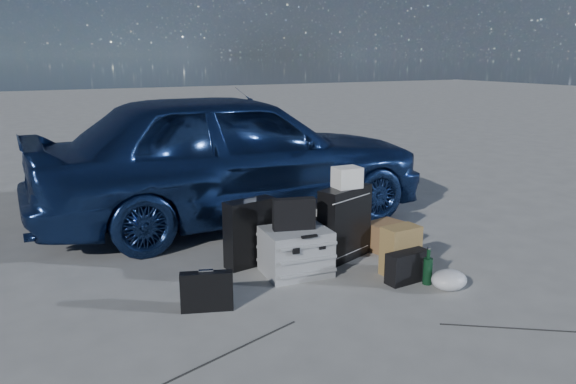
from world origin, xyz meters
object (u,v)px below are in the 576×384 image
object	(u,v)px
car	(232,155)
briefcase	(207,291)
pelican_case	(296,251)
green_bottle	(428,267)
suitcase_left	(250,233)
cardboard_box	(386,236)
suitcase_right	(345,223)
duffel_bag	(309,229)

from	to	relation	value
car	briefcase	xyz separation A→B (m)	(-1.09, -2.14, -0.61)
pelican_case	green_bottle	size ratio (longest dim) A/B	1.80
suitcase_left	cardboard_box	size ratio (longest dim) A/B	1.69
cardboard_box	green_bottle	xyz separation A→B (m)	(-0.22, -0.85, 0.02)
pelican_case	cardboard_box	world-z (taller)	pelican_case
briefcase	green_bottle	bearing A→B (deg)	7.46
suitcase_left	cardboard_box	bearing A→B (deg)	-20.04
suitcase_right	cardboard_box	xyz separation A→B (m)	(0.50, -0.00, -0.21)
suitcase_left	duffel_bag	distance (m)	0.82
green_bottle	suitcase_left	bearing A→B (deg)	135.99
duffel_bag	green_bottle	bearing A→B (deg)	-90.01
pelican_case	suitcase_right	xyz separation A→B (m)	(0.59, 0.13, 0.14)
briefcase	duffel_bag	distance (m)	1.74
cardboard_box	car	bearing A→B (deg)	119.47
pelican_case	green_bottle	bearing A→B (deg)	-34.51
briefcase	cardboard_box	bearing A→B (deg)	32.47
pelican_case	duffel_bag	world-z (taller)	pelican_case
car	duffel_bag	world-z (taller)	car
green_bottle	cardboard_box	bearing A→B (deg)	75.42
car	green_bottle	world-z (taller)	car
green_bottle	suitcase_right	bearing A→B (deg)	107.80
suitcase_right	duffel_bag	size ratio (longest dim) A/B	1.07
suitcase_right	duffel_bag	xyz separation A→B (m)	(-0.09, 0.50, -0.18)
suitcase_left	suitcase_right	world-z (taller)	suitcase_right
pelican_case	duffel_bag	distance (m)	0.81
suitcase_left	green_bottle	world-z (taller)	suitcase_left
car	pelican_case	world-z (taller)	car
duffel_bag	car	bearing A→B (deg)	91.66
suitcase_right	duffel_bag	bearing A→B (deg)	80.34
briefcase	cardboard_box	distance (m)	2.08
duffel_bag	pelican_case	bearing A→B (deg)	-143.34
duffel_bag	briefcase	bearing A→B (deg)	-161.01
cardboard_box	green_bottle	world-z (taller)	green_bottle
briefcase	cardboard_box	xyz separation A→B (m)	(2.03, 0.47, -0.02)
suitcase_left	suitcase_right	distance (m)	0.89
green_bottle	duffel_bag	bearing A→B (deg)	105.17
car	suitcase_left	size ratio (longest dim) A/B	7.29
suitcase_right	cardboard_box	distance (m)	0.54
pelican_case	cardboard_box	xyz separation A→B (m)	(1.09, 0.13, -0.07)
suitcase_left	car	bearing A→B (deg)	63.86
suitcase_right	suitcase_left	bearing A→B (deg)	144.09
car	green_bottle	xyz separation A→B (m)	(0.72, -2.52, -0.61)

